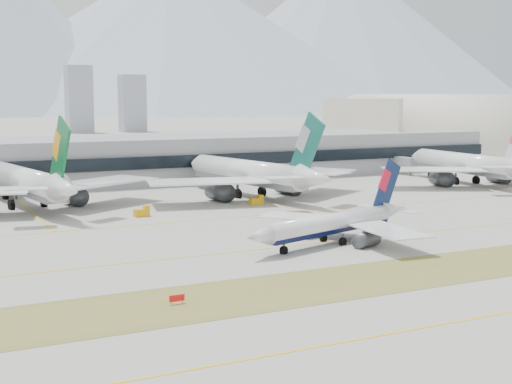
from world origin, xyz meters
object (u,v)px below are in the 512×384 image
widebody_eva (28,183)px  widebody_cathay (252,174)px  terminal (125,159)px  taxiing_airliner (336,224)px  widebody_china_air (469,165)px  hangar (438,159)px

widebody_eva → widebody_cathay: bearing=-104.7°
widebody_cathay → terminal: bearing=11.9°
taxiing_airliner → terminal: bearing=-104.3°
taxiing_airliner → widebody_china_air: widebody_china_air is taller
widebody_china_air → terminal: (-98.15, 59.61, 1.12)m
widebody_cathay → terminal: (-20.99, 55.66, 0.85)m
widebody_china_air → hangar: size_ratio=0.74×
widebody_cathay → hangar: bearing=-69.2°
terminal → widebody_eva: bearing=-128.8°
taxiing_airliner → widebody_eva: widebody_eva is taller
taxiing_airliner → widebody_china_air: bearing=-163.7°
widebody_eva → hangar: bearing=-78.9°
widebody_china_air → terminal: size_ratio=0.24×
widebody_eva → taxiing_airliner: bearing=-155.6°
hangar → widebody_cathay: bearing=-150.4°
taxiing_airliner → widebody_cathay: (14.01, 65.24, 2.84)m
widebody_cathay → hangar: 153.73m
hangar → widebody_china_air: bearing=-125.3°
taxiing_airliner → terminal: size_ratio=0.16×
widebody_cathay → terminal: widebody_cathay is taller
hangar → widebody_eva: bearing=-160.3°
widebody_eva → terminal: size_ratio=0.24×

